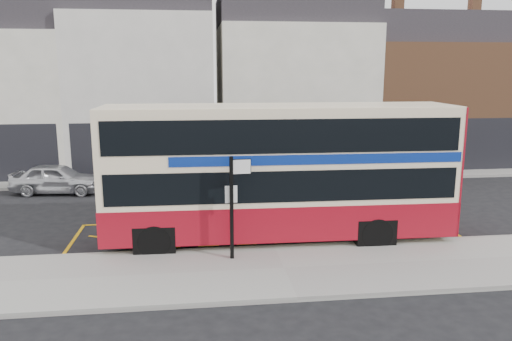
{
  "coord_description": "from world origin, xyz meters",
  "views": [
    {
      "loc": [
        -2.57,
        -16.25,
        6.06
      ],
      "look_at": [
        -0.32,
        2.0,
        2.28
      ],
      "focal_mm": 35.0,
      "sensor_mm": 36.0,
      "label": 1
    }
  ],
  "objects": [
    {
      "name": "double_decker_bus",
      "position": [
        0.36,
        0.6,
        2.53
      ],
      "size": [
        12.12,
        3.02,
        4.82
      ],
      "rotation": [
        0.0,
        0.0,
        -0.02
      ],
      "color": "beige",
      "rests_on": "ground"
    },
    {
      "name": "ground",
      "position": [
        0.0,
        0.0,
        0.0
      ],
      "size": [
        120.0,
        120.0,
        0.0
      ],
      "primitive_type": "plane",
      "color": "black",
      "rests_on": "ground"
    },
    {
      "name": "far_pavement",
      "position": [
        0.0,
        11.0,
        0.07
      ],
      "size": [
        50.0,
        3.0,
        0.15
      ],
      "primitive_type": "cube",
      "color": "#97968F",
      "rests_on": "ground"
    },
    {
      "name": "kerb",
      "position": [
        0.0,
        -0.38,
        0.07
      ],
      "size": [
        40.0,
        0.15,
        0.15
      ],
      "primitive_type": "cube",
      "color": "gray",
      "rests_on": "ground"
    },
    {
      "name": "car_silver",
      "position": [
        -9.36,
        8.68,
        0.74
      ],
      "size": [
        4.5,
        2.22,
        1.48
      ],
      "primitive_type": "imported",
      "rotation": [
        0.0,
        0.0,
        1.46
      ],
      "color": "silver",
      "rests_on": "ground"
    },
    {
      "name": "terrace_right",
      "position": [
        12.5,
        14.99,
        4.57
      ],
      "size": [
        9.0,
        8.01,
        10.3
      ],
      "color": "#925B3A",
      "rests_on": "ground"
    },
    {
      "name": "terrace_far_left",
      "position": [
        -13.5,
        14.99,
        4.82
      ],
      "size": [
        8.0,
        8.01,
        10.8
      ],
      "color": "white",
      "rests_on": "ground"
    },
    {
      "name": "terrace_green_shop",
      "position": [
        3.5,
        14.99,
        5.07
      ],
      "size": [
        9.0,
        8.01,
        11.3
      ],
      "color": "white",
      "rests_on": "ground"
    },
    {
      "name": "car_white",
      "position": [
        8.2,
        8.81,
        0.69
      ],
      "size": [
        5.1,
        3.31,
        1.37
      ],
      "primitive_type": "imported",
      "rotation": [
        0.0,
        0.0,
        1.25
      ],
      "color": "#BBBBBB",
      "rests_on": "ground"
    },
    {
      "name": "bus_stop_post",
      "position": [
        -1.44,
        -1.32,
        2.1
      ],
      "size": [
        0.82,
        0.15,
        3.27
      ],
      "rotation": [
        0.0,
        0.0,
        0.07
      ],
      "color": "black",
      "rests_on": "pavement"
    },
    {
      "name": "pavement",
      "position": [
        0.0,
        -2.3,
        0.07
      ],
      "size": [
        40.0,
        4.0,
        0.15
      ],
      "primitive_type": "cube",
      "color": "#97968F",
      "rests_on": "ground"
    },
    {
      "name": "car_grey",
      "position": [
        -1.2,
        9.76,
        0.72
      ],
      "size": [
        4.4,
        1.67,
        1.43
      ],
      "primitive_type": "imported",
      "rotation": [
        0.0,
        0.0,
        1.61
      ],
      "color": "#3D3F45",
      "rests_on": "ground"
    },
    {
      "name": "road_markings",
      "position": [
        0.0,
        1.6,
        0.01
      ],
      "size": [
        14.0,
        3.4,
        0.01
      ],
      "primitive_type": null,
      "color": "#DF9E0B",
      "rests_on": "ground"
    },
    {
      "name": "street_tree_right",
      "position": [
        5.35,
        12.14,
        3.22
      ],
      "size": [
        2.19,
        2.19,
        4.73
      ],
      "color": "black",
      "rests_on": "ground"
    },
    {
      "name": "terrace_left",
      "position": [
        -5.5,
        14.99,
        5.32
      ],
      "size": [
        8.0,
        8.01,
        11.8
      ],
      "color": "beige",
      "rests_on": "ground"
    }
  ]
}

